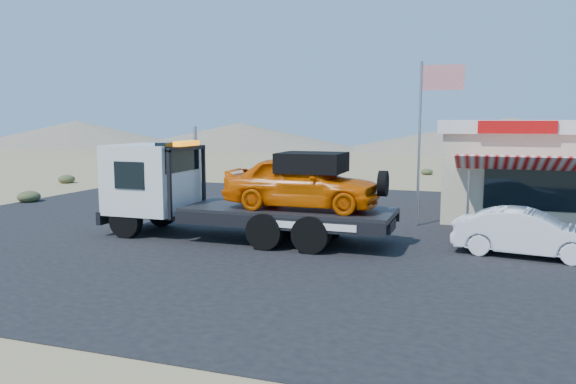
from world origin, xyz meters
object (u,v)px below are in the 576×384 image
at_px(tow_truck, 237,187).
at_px(white_sedan, 528,233).
at_px(jerky_store, 575,167).
at_px(flagpole, 426,124).

bearing_deg(tow_truck, white_sedan, 3.25).
distance_m(tow_truck, white_sedan, 8.96).
height_order(jerky_store, flagpole, flagpole).
height_order(tow_truck, jerky_store, jerky_store).
relative_size(tow_truck, white_sedan, 2.34).
xyz_separation_m(tow_truck, flagpole, (5.60, 4.27, 2.04)).
bearing_deg(flagpole, white_sedan, -48.85).
bearing_deg(tow_truck, flagpole, 37.31).
relative_size(white_sedan, jerky_store, 0.39).
bearing_deg(jerky_store, white_sedan, -105.46).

